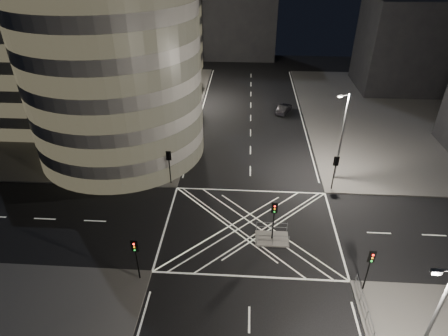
# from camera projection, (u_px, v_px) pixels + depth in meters

# --- Properties ---
(ground) EXTENTS (120.00, 120.00, 0.00)m
(ground) POSITION_uv_depth(u_px,v_px,m) (250.00, 228.00, 35.42)
(ground) COLOR black
(ground) RESTS_ON ground
(sidewalk_far_left) EXTENTS (42.00, 42.00, 0.15)m
(sidewalk_far_left) POSITION_uv_depth(u_px,v_px,m) (69.00, 108.00, 59.78)
(sidewalk_far_left) COLOR #585653
(sidewalk_far_left) RESTS_ON ground
(sidewalk_far_right) EXTENTS (42.00, 42.00, 0.15)m
(sidewalk_far_right) POSITION_uv_depth(u_px,v_px,m) (442.00, 117.00, 56.66)
(sidewalk_far_right) COLOR #585653
(sidewalk_far_right) RESTS_ON ground
(central_island) EXTENTS (3.00, 2.00, 0.15)m
(central_island) POSITION_uv_depth(u_px,v_px,m) (272.00, 239.00, 34.00)
(central_island) COLOR slate
(central_island) RESTS_ON ground
(office_tower_curved) EXTENTS (30.00, 29.00, 27.20)m
(office_tower_curved) POSITION_uv_depth(u_px,v_px,m) (85.00, 40.00, 45.67)
(office_tower_curved) COLOR gray
(office_tower_curved) RESTS_ON sidewalk_far_left
(office_block_rear) EXTENTS (24.00, 16.00, 22.00)m
(office_block_rear) POSITION_uv_depth(u_px,v_px,m) (129.00, 17.00, 66.22)
(office_block_rear) COLOR gray
(office_block_rear) RESTS_ON sidewalk_far_left
(building_right_far) EXTENTS (14.00, 12.00, 15.00)m
(building_right_far) POSITION_uv_depth(u_px,v_px,m) (405.00, 44.00, 63.80)
(building_right_far) COLOR black
(building_right_far) RESTS_ON sidewalk_far_right
(building_far_end) EXTENTS (18.00, 8.00, 18.00)m
(building_far_end) POSITION_uv_depth(u_px,v_px,m) (234.00, 15.00, 79.93)
(building_far_end) COLOR black
(building_far_end) RESTS_ON ground
(tree_a) EXTENTS (4.94, 4.94, 7.54)m
(tree_a) POSITION_uv_depth(u_px,v_px,m) (156.00, 135.00, 41.03)
(tree_a) COLOR black
(tree_a) RESTS_ON sidewalk_far_left
(tree_b) EXTENTS (4.02, 4.02, 6.43)m
(tree_b) POSITION_uv_depth(u_px,v_px,m) (167.00, 118.00, 46.41)
(tree_b) COLOR black
(tree_b) RESTS_ON sidewalk_far_left
(tree_c) EXTENTS (4.29, 4.29, 6.79)m
(tree_c) POSITION_uv_depth(u_px,v_px,m) (175.00, 98.00, 51.38)
(tree_c) COLOR black
(tree_c) RESTS_ON sidewalk_far_left
(tree_d) EXTENTS (5.34, 5.34, 8.32)m
(tree_d) POSITION_uv_depth(u_px,v_px,m) (182.00, 77.00, 55.96)
(tree_d) COLOR black
(tree_d) RESTS_ON sidewalk_far_left
(tree_e) EXTENTS (4.30, 4.30, 7.05)m
(tree_e) POSITION_uv_depth(u_px,v_px,m) (188.00, 70.00, 61.40)
(tree_e) COLOR black
(tree_e) RESTS_ON sidewalk_far_left
(traffic_signal_fl) EXTENTS (0.55, 0.22, 4.00)m
(traffic_signal_fl) POSITION_uv_depth(u_px,v_px,m) (169.00, 161.00, 40.10)
(traffic_signal_fl) COLOR black
(traffic_signal_fl) RESTS_ON sidewalk_far_left
(traffic_signal_nl) EXTENTS (0.55, 0.22, 4.00)m
(traffic_signal_nl) POSITION_uv_depth(u_px,v_px,m) (136.00, 253.00, 28.59)
(traffic_signal_nl) COLOR black
(traffic_signal_nl) RESTS_ON sidewalk_near_left
(traffic_signal_fr) EXTENTS (0.55, 0.22, 4.00)m
(traffic_signal_fr) POSITION_uv_depth(u_px,v_px,m) (335.00, 167.00, 39.15)
(traffic_signal_fr) COLOR black
(traffic_signal_fr) RESTS_ON sidewalk_far_right
(traffic_signal_nr) EXTENTS (0.55, 0.22, 4.00)m
(traffic_signal_nr) POSITION_uv_depth(u_px,v_px,m) (370.00, 263.00, 27.64)
(traffic_signal_nr) COLOR black
(traffic_signal_nr) RESTS_ON sidewalk_near_right
(traffic_signal_island) EXTENTS (0.55, 0.22, 4.00)m
(traffic_signal_island) POSITION_uv_depth(u_px,v_px,m) (274.00, 214.00, 32.49)
(traffic_signal_island) COLOR black
(traffic_signal_island) RESTS_ON central_island
(street_lamp_left_near) EXTENTS (1.25, 0.25, 10.00)m
(street_lamp_left_near) POSITION_uv_depth(u_px,v_px,m) (170.00, 118.00, 43.14)
(street_lamp_left_near) COLOR slate
(street_lamp_left_near) RESTS_ON sidewalk_far_left
(street_lamp_left_far) EXTENTS (1.25, 0.25, 10.00)m
(street_lamp_left_far) POSITION_uv_depth(u_px,v_px,m) (192.00, 70.00, 58.37)
(street_lamp_left_far) COLOR slate
(street_lamp_left_far) RESTS_ON sidewalk_far_left
(street_lamp_right_far) EXTENTS (1.25, 0.25, 10.00)m
(street_lamp_right_far) POSITION_uv_depth(u_px,v_px,m) (341.00, 135.00, 39.58)
(street_lamp_right_far) COLOR slate
(street_lamp_right_far) RESTS_ON sidewalk_far_right
(street_lamp_right_near) EXTENTS (1.25, 0.25, 10.00)m
(street_lamp_right_near) POSITION_uv_depth(u_px,v_px,m) (428.00, 329.00, 20.12)
(street_lamp_right_near) COLOR slate
(street_lamp_right_near) RESTS_ON sidewalk_near_right
(railing_island_south) EXTENTS (2.80, 0.06, 1.10)m
(railing_island_south) POSITION_uv_depth(u_px,v_px,m) (273.00, 240.00, 32.91)
(railing_island_south) COLOR slate
(railing_island_south) RESTS_ON central_island
(railing_island_north) EXTENTS (2.80, 0.06, 1.10)m
(railing_island_north) POSITION_uv_depth(u_px,v_px,m) (272.00, 227.00, 34.43)
(railing_island_north) COLOR slate
(railing_island_north) RESTS_ON central_island
(sedan) EXTENTS (2.88, 4.29, 1.34)m
(sedan) POSITION_uv_depth(u_px,v_px,m) (284.00, 109.00, 57.86)
(sedan) COLOR black
(sedan) RESTS_ON ground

